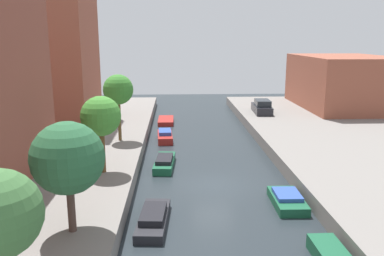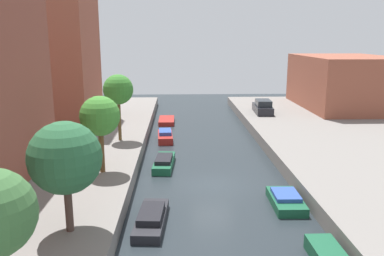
% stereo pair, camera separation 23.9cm
% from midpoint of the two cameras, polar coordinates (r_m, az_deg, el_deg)
% --- Properties ---
extents(ground_plane, '(84.00, 84.00, 0.00)m').
position_cam_midpoint_polar(ground_plane, '(25.99, 3.15, -8.16)').
color(ground_plane, '#232B30').
extents(apartment_tower_far, '(10.00, 9.31, 19.12)m').
position_cam_midpoint_polar(apartment_tower_far, '(44.44, -20.68, 13.67)').
color(apartment_tower_far, brown).
rests_on(apartment_tower_far, quay_left).
extents(low_block_right, '(10.00, 14.87, 6.15)m').
position_cam_midpoint_polar(low_block_right, '(51.67, 21.16, 6.19)').
color(low_block_right, brown).
rests_on(low_block_right, quay_right).
extents(street_tree_1, '(3.13, 3.13, 4.91)m').
position_cam_midpoint_polar(street_tree_1, '(17.65, -17.35, -4.15)').
color(street_tree_1, '#4D3830').
rests_on(street_tree_1, quay_left).
extents(street_tree_2, '(2.48, 2.48, 4.84)m').
position_cam_midpoint_polar(street_tree_2, '(25.05, -12.78, 1.61)').
color(street_tree_2, brown).
rests_on(street_tree_2, quay_left).
extents(street_tree_3, '(2.43, 2.43, 5.43)m').
position_cam_midpoint_polar(street_tree_3, '(32.73, -10.32, 5.39)').
color(street_tree_3, brown).
rests_on(street_tree_3, quay_left).
extents(parked_car, '(1.97, 4.61, 1.52)m').
position_cam_midpoint_polar(parked_car, '(45.42, 10.25, 2.92)').
color(parked_car, black).
rests_on(parked_car, quay_right).
extents(moored_boat_left_2, '(1.69, 4.45, 0.80)m').
position_cam_midpoint_polar(moored_boat_left_2, '(20.84, -5.51, -12.72)').
color(moored_boat_left_2, '#232328').
rests_on(moored_boat_left_2, ground_plane).
extents(moored_boat_left_3, '(1.61, 4.35, 0.83)m').
position_cam_midpoint_polar(moored_boat_left_3, '(29.40, -3.79, -4.91)').
color(moored_boat_left_3, '#195638').
rests_on(moored_boat_left_3, ground_plane).
extents(moored_boat_left_4, '(1.49, 3.79, 0.95)m').
position_cam_midpoint_polar(moored_boat_left_4, '(36.82, -3.68, -1.17)').
color(moored_boat_left_4, maroon).
rests_on(moored_boat_left_4, ground_plane).
extents(moored_boat_left_5, '(1.67, 4.06, 0.47)m').
position_cam_midpoint_polar(moored_boat_left_5, '(44.45, -3.51, 1.05)').
color(moored_boat_left_5, maroon).
rests_on(moored_boat_left_5, ground_plane).
extents(moored_boat_right_2, '(1.70, 3.45, 0.73)m').
position_cam_midpoint_polar(moored_boat_right_2, '(23.53, 13.59, -10.01)').
color(moored_boat_right_2, '#195638').
rests_on(moored_boat_right_2, ground_plane).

